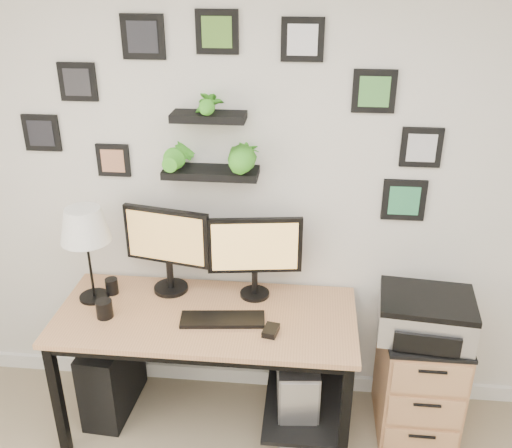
# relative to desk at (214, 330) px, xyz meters

# --- Properties ---
(room) EXTENTS (4.00, 4.00, 4.00)m
(room) POSITION_rel_desk_xyz_m (0.27, 0.32, -0.58)
(room) COLOR tan
(room) RESTS_ON ground
(desk) EXTENTS (1.60, 0.70, 0.75)m
(desk) POSITION_rel_desk_xyz_m (0.00, 0.00, 0.00)
(desk) COLOR tan
(desk) RESTS_ON ground
(monitor_left) EXTENTS (0.49, 0.23, 0.51)m
(monitor_left) POSITION_rel_desk_xyz_m (-0.28, 0.18, 0.42)
(monitor_left) COLOR black
(monitor_left) RESTS_ON desk
(monitor_right) EXTENTS (0.51, 0.19, 0.48)m
(monitor_right) POSITION_rel_desk_xyz_m (0.21, 0.17, 0.41)
(monitor_right) COLOR black
(monitor_right) RESTS_ON desk
(keyboard) EXTENTS (0.45, 0.19, 0.02)m
(keyboard) POSITION_rel_desk_xyz_m (0.07, -0.09, 0.13)
(keyboard) COLOR black
(keyboard) RESTS_ON desk
(mouse) EXTENTS (0.09, 0.12, 0.03)m
(mouse) POSITION_rel_desk_xyz_m (0.32, -0.17, 0.14)
(mouse) COLOR black
(mouse) RESTS_ON desk
(table_lamp) EXTENTS (0.27, 0.27, 0.54)m
(table_lamp) POSITION_rel_desk_xyz_m (-0.68, 0.06, 0.56)
(table_lamp) COLOR black
(table_lamp) RESTS_ON desk
(mug) EXTENTS (0.09, 0.09, 0.10)m
(mug) POSITION_rel_desk_xyz_m (-0.56, -0.11, 0.17)
(mug) COLOR black
(mug) RESTS_ON desk
(pen_cup) EXTENTS (0.07, 0.07, 0.09)m
(pen_cup) POSITION_rel_desk_xyz_m (-0.60, 0.12, 0.17)
(pen_cup) COLOR black
(pen_cup) RESTS_ON desk
(pc_tower_black) EXTENTS (0.25, 0.51, 0.49)m
(pc_tower_black) POSITION_rel_desk_xyz_m (-0.63, 0.03, -0.38)
(pc_tower_black) COLOR black
(pc_tower_black) RESTS_ON ground
(pc_tower_grey) EXTENTS (0.26, 0.52, 0.49)m
(pc_tower_grey) POSITION_rel_desk_xyz_m (0.46, 0.03, -0.38)
(pc_tower_grey) COLOR gray
(pc_tower_grey) RESTS_ON ground
(file_cabinet) EXTENTS (0.43, 0.53, 0.67)m
(file_cabinet) POSITION_rel_desk_xyz_m (1.14, 0.06, -0.29)
(file_cabinet) COLOR tan
(file_cabinet) RESTS_ON ground
(printer) EXTENTS (0.51, 0.43, 0.22)m
(printer) POSITION_rel_desk_xyz_m (1.12, 0.02, 0.15)
(printer) COLOR silver
(printer) RESTS_ON file_cabinet
(wall_decor) EXTENTS (2.22, 0.18, 1.06)m
(wall_decor) POSITION_rel_desk_xyz_m (0.02, 0.26, 1.06)
(wall_decor) COLOR black
(wall_decor) RESTS_ON ground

